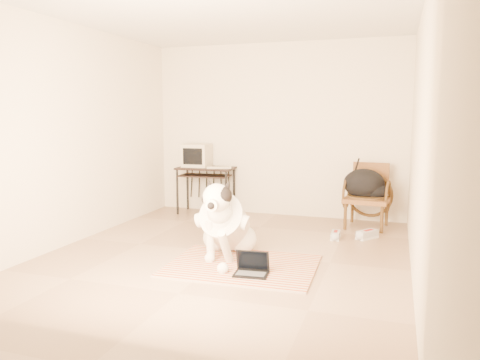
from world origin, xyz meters
The scene contains 17 objects.
floor centered at (0.00, 0.00, 0.00)m, with size 4.50×4.50×0.00m, color #9A7B5E.
ceiling centered at (0.00, 0.00, 2.70)m, with size 4.50×4.50×0.00m, color silver.
wall_back centered at (0.00, 2.25, 1.35)m, with size 4.50×4.50×0.00m, color beige.
wall_front centered at (0.00, -2.25, 1.35)m, with size 4.50×4.50×0.00m, color beige.
wall_left centered at (-2.00, 0.00, 1.35)m, with size 4.50×4.50×0.00m, color beige.
wall_right centered at (2.00, 0.00, 1.35)m, with size 4.50×4.50×0.00m, color beige.
rug centered at (0.30, -0.42, 0.01)m, with size 1.58×1.23×0.02m.
dog centered at (0.01, -0.15, 0.38)m, with size 0.64×1.31×0.96m.
laptop centered at (0.49, -0.66, 0.08)m, with size 0.35×0.27×0.23m.
computer_desk centered at (-1.10, 1.96, 0.65)m, with size 0.92×0.54×0.75m.
crt_monitor centered at (-1.27, 2.01, 0.94)m, with size 0.43×0.41×0.37m.
desk_keyboard centered at (-0.84, 1.89, 0.77)m, with size 0.38×0.14×0.03m, color beige.
pc_tower centered at (-0.92, 1.97, 0.21)m, with size 0.25×0.47×0.42m.
rattan_chair centered at (1.44, 1.84, 0.46)m, with size 0.65×0.64×0.91m.
backpack centered at (1.41, 1.80, 0.61)m, with size 0.62×0.47×0.42m.
sneaker_left centered at (1.10, 1.03, 0.04)m, with size 0.12×0.27×0.09m.
sneaker_right centered at (1.49, 1.16, 0.05)m, with size 0.29×0.33×0.11m.
Camera 1 is at (1.80, -4.96, 1.60)m, focal length 35.00 mm.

